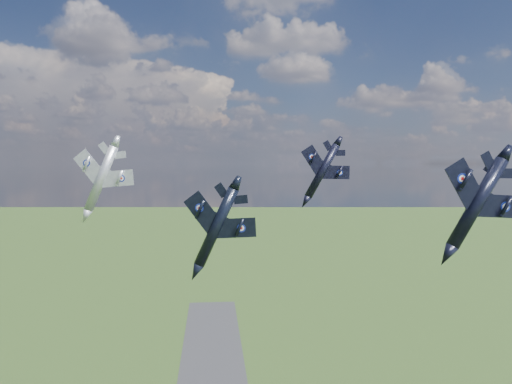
{
  "coord_description": "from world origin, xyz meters",
  "views": [
    {
      "loc": [
        0.09,
        -59.55,
        86.85
      ],
      "look_at": [
        6.4,
        11.17,
        82.84
      ],
      "focal_mm": 35.0,
      "sensor_mm": 36.0,
      "label": 1
    }
  ],
  "objects_px": {
    "jet_right_navy": "(477,203)",
    "jet_left_silver": "(101,178)",
    "jet_high_navy": "(322,171)",
    "jet_lead_navy": "(216,227)"
  },
  "relations": [
    {
      "from": "jet_right_navy",
      "to": "jet_left_silver",
      "type": "bearing_deg",
      "value": 133.36
    },
    {
      "from": "jet_right_navy",
      "to": "jet_high_navy",
      "type": "height_order",
      "value": "jet_high_navy"
    },
    {
      "from": "jet_right_navy",
      "to": "jet_high_navy",
      "type": "xyz_separation_m",
      "value": [
        -7.65,
        34.03,
        2.65
      ]
    },
    {
      "from": "jet_right_navy",
      "to": "jet_lead_navy",
      "type": "bearing_deg",
      "value": 135.4
    },
    {
      "from": "jet_left_silver",
      "to": "jet_lead_navy",
      "type": "bearing_deg",
      "value": -37.84
    },
    {
      "from": "jet_lead_navy",
      "to": "jet_left_silver",
      "type": "height_order",
      "value": "jet_left_silver"
    },
    {
      "from": "jet_left_silver",
      "to": "jet_high_navy",
      "type": "bearing_deg",
      "value": -4.66
    },
    {
      "from": "jet_lead_navy",
      "to": "jet_left_silver",
      "type": "distance_m",
      "value": 28.94
    },
    {
      "from": "jet_high_navy",
      "to": "jet_left_silver",
      "type": "bearing_deg",
      "value": 167.13
    },
    {
      "from": "jet_high_navy",
      "to": "jet_left_silver",
      "type": "distance_m",
      "value": 38.07
    }
  ]
}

